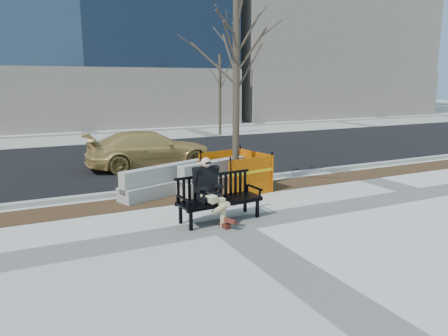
{
  "coord_description": "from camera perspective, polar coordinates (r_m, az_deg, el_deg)",
  "views": [
    {
      "loc": [
        -3.97,
        -8.03,
        3.15
      ],
      "look_at": [
        0.4,
        0.98,
        1.08
      ],
      "focal_mm": 34.0,
      "sensor_mm": 36.0,
      "label": 1
    }
  ],
  "objects": [
    {
      "name": "asphalt_street",
      "position": [
        17.57,
        -12.42,
        1.07
      ],
      "size": [
        60.0,
        10.4,
        0.01
      ],
      "primitive_type": "cube",
      "color": "black",
      "rests_on": "ground"
    },
    {
      "name": "seated_man",
      "position": [
        9.74,
        -2.1,
        -7.22
      ],
      "size": [
        0.71,
        1.09,
        1.46
      ],
      "primitive_type": null,
      "rotation": [
        0.0,
        0.0,
        0.09
      ],
      "color": "black",
      "rests_on": "ground"
    },
    {
      "name": "mulch_strip",
      "position": [
        11.77,
        -5.23,
        -3.88
      ],
      "size": [
        40.0,
        1.2,
        0.02
      ],
      "primitive_type": "cube",
      "color": "#47301C",
      "rests_on": "ground"
    },
    {
      "name": "ground",
      "position": [
        9.5,
        0.4,
        -7.71
      ],
      "size": [
        120.0,
        120.0,
        0.0
      ],
      "primitive_type": "plane",
      "color": "beige",
      "rests_on": "ground"
    },
    {
      "name": "far_tree_right",
      "position": [
        25.29,
        -0.55,
        4.51
      ],
      "size": [
        1.89,
        1.89,
        5.01
      ],
      "primitive_type": null,
      "rotation": [
        0.0,
        0.0,
        -0.02
      ],
      "color": "#4D4132",
      "rests_on": "ground"
    },
    {
      "name": "bench",
      "position": [
        9.82,
        -0.57,
        -7.05
      ],
      "size": [
        2.05,
        0.88,
        1.06
      ],
      "primitive_type": null,
      "rotation": [
        0.0,
        0.0,
        0.09
      ],
      "color": "black",
      "rests_on": "ground"
    },
    {
      "name": "sedan",
      "position": [
        15.94,
        -9.79,
        0.09
      ],
      "size": [
        4.68,
        1.99,
        1.35
      ],
      "primitive_type": "imported",
      "rotation": [
        0.0,
        0.0,
        1.55
      ],
      "color": "tan",
      "rests_on": "ground"
    },
    {
      "name": "curb",
      "position": [
        12.63,
        -6.76,
        -2.59
      ],
      "size": [
        60.0,
        0.25,
        0.12
      ],
      "primitive_type": "cube",
      "color": "#9E9B93",
      "rests_on": "ground"
    },
    {
      "name": "jersey_barrier_right",
      "position": [
        12.73,
        -0.38,
        -2.66
      ],
      "size": [
        3.08,
        1.53,
        0.87
      ],
      "primitive_type": null,
      "rotation": [
        0.0,
        0.0,
        0.32
      ],
      "color": "#9D9A93",
      "rests_on": "ground"
    },
    {
      "name": "tree_fence",
      "position": [
        12.41,
        1.56,
        -3.04
      ],
      "size": [
        2.72,
        2.72,
        5.9
      ],
      "primitive_type": null,
      "rotation": [
        0.0,
        0.0,
        0.17
      ],
      "color": "#E66700",
      "rests_on": "ground"
    },
    {
      "name": "jersey_barrier_left",
      "position": [
        12.15,
        -7.58,
        -3.47
      ],
      "size": [
        2.98,
        1.55,
        0.85
      ],
      "primitive_type": null,
      "rotation": [
        0.0,
        0.0,
        0.34
      ],
      "color": "#9A9790",
      "rests_on": "ground"
    }
  ]
}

